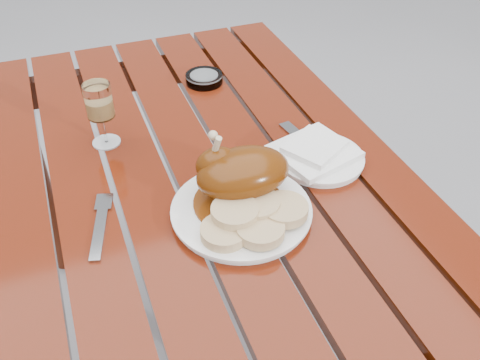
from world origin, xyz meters
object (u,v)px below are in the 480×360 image
object	(u,v)px
table	(202,279)
wine_glass	(101,115)
side_plate	(320,159)
dinner_plate	(241,211)
ashtray	(204,78)

from	to	relation	value
table	wine_glass	size ratio (longest dim) A/B	8.55
table	side_plate	bearing A→B (deg)	-22.46
dinner_plate	side_plate	size ratio (longest dim) A/B	1.43
dinner_plate	ashtray	size ratio (longest dim) A/B	2.75
wine_glass	side_plate	xyz separation A→B (m)	(0.40, -0.22, -0.06)
table	ashtray	bearing A→B (deg)	68.60
side_plate	ashtray	distance (m)	0.42
wine_glass	ashtray	distance (m)	0.33
dinner_plate	table	bearing A→B (deg)	99.35
table	ashtray	world-z (taller)	ashtray
wine_glass	ashtray	bearing A→B (deg)	32.73
wine_glass	side_plate	size ratio (longest dim) A/B	0.78
dinner_plate	ashtray	bearing A→B (deg)	80.06
table	side_plate	world-z (taller)	side_plate
wine_glass	ashtray	world-z (taller)	wine_glass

